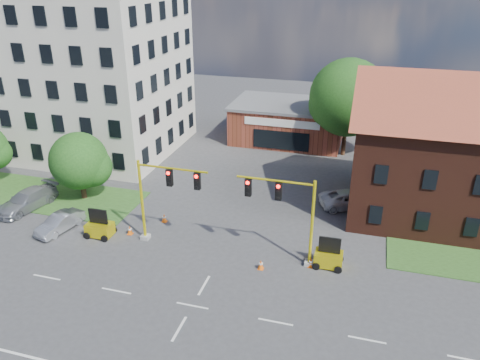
{
  "coord_description": "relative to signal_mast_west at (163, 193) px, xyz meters",
  "views": [
    {
      "loc": [
        8.73,
        -20.26,
        18.23
      ],
      "look_at": [
        0.05,
        10.0,
        3.73
      ],
      "focal_mm": 35.0,
      "sensor_mm": 36.0,
      "label": 1
    }
  ],
  "objects": [
    {
      "name": "trailer_east",
      "position": [
        11.58,
        0.25,
        -3.27
      ],
      "size": [
        1.85,
        1.25,
        2.09
      ],
      "rotation": [
        0.0,
        0.0,
        0.02
      ],
      "color": "yellow",
      "rests_on": "ground"
    },
    {
      "name": "cone_c",
      "position": [
        10.49,
        -0.17,
        -3.58
      ],
      "size": [
        0.4,
        0.4,
        0.7
      ],
      "color": "#FE620D",
      "rests_on": "ground"
    },
    {
      "name": "signal_mast_east",
      "position": [
        8.71,
        0.0,
        0.0
      ],
      "size": [
        5.3,
        0.6,
        6.2
      ],
      "color": "gray",
      "rests_on": "ground"
    },
    {
      "name": "cone_a",
      "position": [
        -3.04,
        0.28,
        -3.58
      ],
      "size": [
        0.4,
        0.4,
        0.7
      ],
      "color": "#FE620D",
      "rests_on": "ground"
    },
    {
      "name": "pickup_white",
      "position": [
        12.38,
        9.25,
        -3.21
      ],
      "size": [
        5.59,
        4.18,
        1.41
      ],
      "primitive_type": "imported",
      "rotation": [
        0.0,
        0.0,
        1.98
      ],
      "color": "silver",
      "rests_on": "ground"
    },
    {
      "name": "sedan_silver_front",
      "position": [
        -8.33,
        -0.67,
        -3.27
      ],
      "size": [
        2.2,
        4.14,
        1.3
      ],
      "primitive_type": "imported",
      "rotation": [
        0.0,
        0.0,
        -0.22
      ],
      "color": "#9EA1A6",
      "rests_on": "ground"
    },
    {
      "name": "cone_d",
      "position": [
        7.35,
        -1.32,
        -3.58
      ],
      "size": [
        0.4,
        0.4,
        0.7
      ],
      "color": "#FE620D",
      "rests_on": "ground"
    },
    {
      "name": "grass_verge_nw",
      "position": [
        -15.64,
        4.0,
        -3.88
      ],
      "size": [
        22.0,
        6.0,
        0.08
      ],
      "primitive_type": "cube",
      "color": "#2C4D1D",
      "rests_on": "ground"
    },
    {
      "name": "signal_mast_west",
      "position": [
        0.0,
        0.0,
        0.0
      ],
      "size": [
        5.3,
        0.6,
        6.2
      ],
      "color": "gray",
      "rests_on": "ground"
    },
    {
      "name": "lane_markings",
      "position": [
        4.36,
        -9.0,
        -3.91
      ],
      "size": [
        60.0,
        36.0,
        0.01
      ],
      "primitive_type": null,
      "color": "white",
      "rests_on": "ground"
    },
    {
      "name": "cone_b",
      "position": [
        -1.35,
        2.67,
        -3.58
      ],
      "size": [
        0.4,
        0.4,
        0.7
      ],
      "color": "#FE620D",
      "rests_on": "ground"
    },
    {
      "name": "brick_shop",
      "position": [
        4.36,
        23.99,
        -1.76
      ],
      "size": [
        12.4,
        8.4,
        4.3
      ],
      "color": "maroon",
      "rests_on": "ground"
    },
    {
      "name": "tree_nw_front",
      "position": [
        -9.4,
        4.58,
        -0.59
      ],
      "size": [
        5.03,
        4.79,
        5.87
      ],
      "color": "#322012",
      "rests_on": "ground"
    },
    {
      "name": "office_block",
      "position": [
        -15.64,
        15.91,
        6.39
      ],
      "size": [
        18.4,
        15.4,
        20.6
      ],
      "color": "beige",
      "rests_on": "ground"
    },
    {
      "name": "ground",
      "position": [
        4.36,
        -6.0,
        -3.92
      ],
      "size": [
        120.0,
        120.0,
        0.0
      ],
      "primitive_type": "plane",
      "color": "#3D3D3F",
      "rests_on": "ground"
    },
    {
      "name": "sedan_silver_rear",
      "position": [
        -13.04,
        1.61,
        -3.15
      ],
      "size": [
        3.3,
        5.64,
        1.53
      ],
      "primitive_type": "imported",
      "rotation": [
        0.0,
        0.0,
        -0.23
      ],
      "color": "#9EA1A6",
      "rests_on": "ground"
    },
    {
      "name": "tree_large",
      "position": [
        11.26,
        21.08,
        1.95
      ],
      "size": [
        8.24,
        7.84,
        10.05
      ],
      "color": "#322012",
      "rests_on": "ground"
    },
    {
      "name": "trailer_west",
      "position": [
        -5.02,
        -0.55,
        -3.26
      ],
      "size": [
        1.88,
        1.27,
        2.12
      ],
      "rotation": [
        0.0,
        0.0,
        0.02
      ],
      "color": "yellow",
      "rests_on": "ground"
    }
  ]
}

